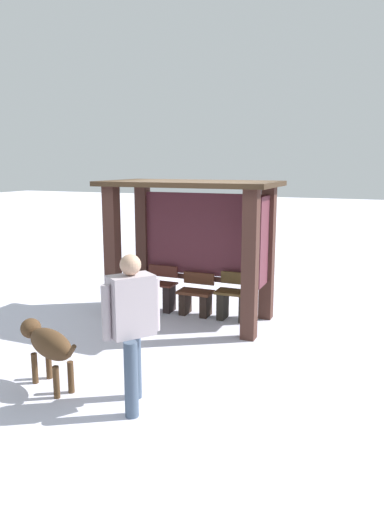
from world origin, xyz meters
name	(u,v)px	position (x,y,z in m)	size (l,w,h in m)	color
ground_plane	(190,318)	(0.00, 0.00, 0.00)	(60.00, 60.00, 0.00)	silver
bus_shelter	(198,227)	(0.07, 0.14, 1.52)	(2.74, 1.49, 2.26)	#41261F
bench_left_inside	(160,293)	(-0.68, 0.23, 0.31)	(0.58, 0.34, 0.77)	#53271E
bench_center_inside	(196,298)	(0.00, 0.23, 0.28)	(0.58, 0.35, 0.70)	#532E1E
bench_right_inside	(234,301)	(0.68, 0.23, 0.31)	(0.58, 0.36, 0.77)	#533D1E
person_walking	(132,319)	(0.57, -2.91, 0.96)	(0.47, 0.57, 1.64)	#B6A9B0
dog	(48,344)	(-0.56, -2.86, 0.51)	(1.06, 0.59, 0.71)	#4C341F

